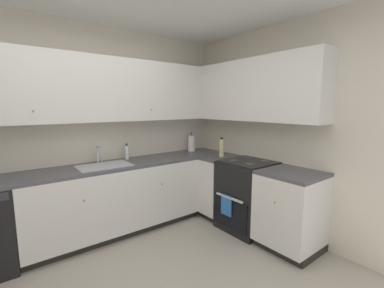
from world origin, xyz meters
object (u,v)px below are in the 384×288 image
Objects in this scene: oven_range at (248,195)px; paper_towel_roll at (191,143)px; oil_bottle at (222,148)px; soap_bottle at (127,152)px.

paper_towel_roll reaches higher than oven_range.
oven_range is 0.75m from oil_bottle.
soap_bottle is at bearing 150.81° from oil_bottle.
soap_bottle is 0.79× the size of oil_bottle.
oven_range is 1.71m from soap_bottle.
oil_bottle is (1.15, -0.64, 0.03)m from soap_bottle.
oil_bottle is (0.06, -0.62, 0.00)m from paper_towel_roll.
oven_range is 4.87× the size of soap_bottle.
paper_towel_roll is (1.09, -0.02, 0.03)m from soap_bottle.
paper_towel_roll is 1.14× the size of oil_bottle.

